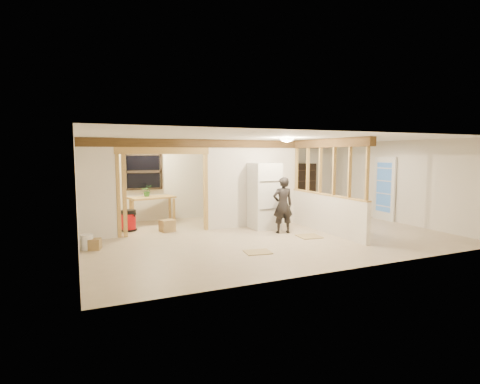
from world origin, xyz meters
name	(u,v)px	position (x,y,z in m)	size (l,w,h in m)	color
floor	(266,235)	(0.00, 0.00, -0.01)	(9.00, 6.50, 0.01)	#C4AE92
ceiling	(267,138)	(0.00, 0.00, 2.50)	(9.00, 6.50, 0.01)	white
wall_back	(222,179)	(0.00, 3.25, 1.25)	(9.00, 0.01, 2.50)	silver
wall_front	(350,202)	(0.00, -3.25, 1.25)	(9.00, 0.01, 2.50)	silver
wall_left	(77,195)	(-4.50, 0.00, 1.25)	(0.01, 6.50, 2.50)	silver
wall_right	(397,182)	(4.50, 0.00, 1.25)	(0.01, 6.50, 2.50)	silver
partition_left_stub	(97,189)	(-4.05, 1.20, 1.25)	(0.90, 0.12, 2.50)	silver
partition_center	(253,183)	(0.20, 1.20, 1.25)	(2.80, 0.12, 2.50)	silver
doorway_frame	(164,192)	(-2.40, 1.20, 1.10)	(2.46, 0.14, 2.20)	tan
header_beam_back	(214,144)	(-1.00, 1.20, 2.38)	(7.00, 0.18, 0.22)	brown
header_beam_right	(328,143)	(1.60, -0.40, 2.38)	(0.18, 3.30, 0.22)	brown
pony_wall	(326,214)	(1.60, -0.40, 0.50)	(0.12, 3.20, 1.00)	silver
stud_partition	(327,171)	(1.60, -0.40, 1.66)	(0.14, 3.20, 1.32)	tan
window_back	(143,172)	(-2.60, 3.17, 1.55)	(1.12, 0.10, 1.10)	black
french_door	(384,189)	(4.42, 0.40, 1.00)	(0.12, 0.86, 2.00)	white
ceiling_dome_main	(287,138)	(0.30, -0.50, 2.48)	(0.36, 0.36, 0.16)	#FFEABF
ceiling_dome_util	(151,140)	(-2.50, 2.30, 2.48)	(0.32, 0.32, 0.14)	#FFEABF
hanging_bulb	(175,151)	(-2.00, 1.60, 2.18)	(0.07, 0.07, 0.07)	#FFD88C
refrigerator	(264,196)	(0.34, 0.77, 0.92)	(0.76, 0.74, 1.85)	white
woman	(283,205)	(0.49, -0.01, 0.75)	(0.55, 0.36, 1.50)	black
work_table	(152,210)	(-2.44, 2.72, 0.41)	(1.30, 0.65, 0.82)	tan
potted_plant	(147,191)	(-2.57, 2.79, 0.99)	(0.31, 0.27, 0.34)	#35632C
shop_vac	(129,220)	(-3.23, 1.92, 0.29)	(0.45, 0.45, 0.58)	#B00C0E
bookshelf	(304,187)	(3.14, 3.03, 0.87)	(0.87, 0.29, 1.74)	black
bucket	(87,242)	(-4.34, 0.19, 0.17)	(0.27, 0.27, 0.34)	white
box_util_a	(167,226)	(-2.29, 1.40, 0.16)	(0.37, 0.32, 0.32)	#9A7B4A
box_util_b	(100,225)	(-3.95, 2.30, 0.14)	(0.30, 0.30, 0.28)	#9A7B4A
box_front	(94,244)	(-4.20, 0.14, 0.12)	(0.30, 0.24, 0.24)	#9A7B4A
floor_panel_near	(309,236)	(0.88, -0.69, 0.01)	(0.55, 0.55, 0.02)	tan
floor_panel_far	(258,252)	(-0.99, -1.53, 0.01)	(0.55, 0.44, 0.02)	tan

